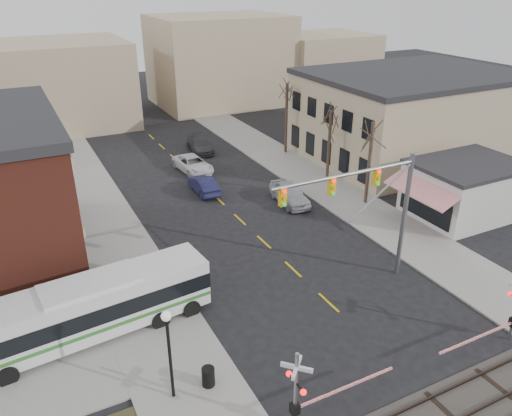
{
  "coord_description": "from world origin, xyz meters",
  "views": [
    {
      "loc": [
        -14.49,
        -17.2,
        17.26
      ],
      "look_at": [
        -1.29,
        8.71,
        3.5
      ],
      "focal_mm": 35.0,
      "sensor_mm": 36.0,
      "label": 1
    }
  ],
  "objects_px": {
    "transit_bus": "(94,307)",
    "car_d": "(200,145)",
    "rr_crossing_east": "(511,311)",
    "rr_crossing_west": "(305,389)",
    "car_a": "(290,193)",
    "car_b": "(204,185)",
    "pedestrian_near": "(146,307)",
    "car_c": "(193,164)",
    "pedestrian_far": "(112,284)",
    "street_lamp": "(168,338)",
    "trash_bin": "(208,377)",
    "traffic_signal_mast": "(373,198)"
  },
  "relations": [
    {
      "from": "car_b",
      "to": "pedestrian_near",
      "type": "relative_size",
      "value": 2.31
    },
    {
      "from": "transit_bus",
      "to": "pedestrian_far",
      "type": "bearing_deg",
      "value": 64.12
    },
    {
      "from": "rr_crossing_east",
      "to": "car_a",
      "type": "height_order",
      "value": "rr_crossing_east"
    },
    {
      "from": "rr_crossing_west",
      "to": "car_d",
      "type": "xyz_separation_m",
      "value": [
        9.05,
        35.18,
        -1.26
      ]
    },
    {
      "from": "rr_crossing_west",
      "to": "street_lamp",
      "type": "relative_size",
      "value": 1.22
    },
    {
      "from": "car_d",
      "to": "pedestrian_far",
      "type": "distance_m",
      "value": 26.4
    },
    {
      "from": "car_c",
      "to": "pedestrian_near",
      "type": "height_order",
      "value": "pedestrian_near"
    },
    {
      "from": "car_d",
      "to": "car_b",
      "type": "bearing_deg",
      "value": -105.42
    },
    {
      "from": "transit_bus",
      "to": "car_b",
      "type": "relative_size",
      "value": 2.82
    },
    {
      "from": "rr_crossing_east",
      "to": "car_d",
      "type": "distance_m",
      "value": 35.6
    },
    {
      "from": "transit_bus",
      "to": "car_b",
      "type": "xyz_separation_m",
      "value": [
        11.89,
        14.95,
        -1.05
      ]
    },
    {
      "from": "street_lamp",
      "to": "trash_bin",
      "type": "bearing_deg",
      "value": -3.21
    },
    {
      "from": "street_lamp",
      "to": "car_d",
      "type": "distance_m",
      "value": 34.19
    },
    {
      "from": "car_a",
      "to": "pedestrian_near",
      "type": "bearing_deg",
      "value": -140.66
    },
    {
      "from": "car_b",
      "to": "pedestrian_far",
      "type": "relative_size",
      "value": 2.83
    },
    {
      "from": "trash_bin",
      "to": "car_b",
      "type": "relative_size",
      "value": 0.22
    },
    {
      "from": "rr_crossing_west",
      "to": "pedestrian_far",
      "type": "height_order",
      "value": "rr_crossing_west"
    },
    {
      "from": "rr_crossing_west",
      "to": "car_a",
      "type": "height_order",
      "value": "rr_crossing_west"
    },
    {
      "from": "traffic_signal_mast",
      "to": "rr_crossing_east",
      "type": "relative_size",
      "value": 1.66
    },
    {
      "from": "transit_bus",
      "to": "pedestrian_near",
      "type": "bearing_deg",
      "value": -6.87
    },
    {
      "from": "traffic_signal_mast",
      "to": "car_c",
      "type": "relative_size",
      "value": 1.79
    },
    {
      "from": "traffic_signal_mast",
      "to": "car_c",
      "type": "distance_m",
      "value": 23.34
    },
    {
      "from": "car_a",
      "to": "car_d",
      "type": "bearing_deg",
      "value": 101.87
    },
    {
      "from": "traffic_signal_mast",
      "to": "car_c",
      "type": "bearing_deg",
      "value": 96.54
    },
    {
      "from": "rr_crossing_east",
      "to": "car_c",
      "type": "xyz_separation_m",
      "value": [
        -5.66,
        30.26,
        -1.25
      ]
    },
    {
      "from": "rr_crossing_east",
      "to": "trash_bin",
      "type": "height_order",
      "value": "rr_crossing_east"
    },
    {
      "from": "rr_crossing_east",
      "to": "car_b",
      "type": "distance_m",
      "value": 25.95
    },
    {
      "from": "rr_crossing_west",
      "to": "car_d",
      "type": "distance_m",
      "value": 36.35
    },
    {
      "from": "transit_bus",
      "to": "rr_crossing_east",
      "type": "xyz_separation_m",
      "value": [
        18.53,
        -10.11,
        0.2
      ]
    },
    {
      "from": "traffic_signal_mast",
      "to": "rr_crossing_west",
      "type": "distance_m",
      "value": 12.13
    },
    {
      "from": "car_b",
      "to": "car_c",
      "type": "xyz_separation_m",
      "value": [
        0.97,
        5.2,
        0.0
      ]
    },
    {
      "from": "transit_bus",
      "to": "car_d",
      "type": "distance_m",
      "value": 29.78
    },
    {
      "from": "transit_bus",
      "to": "pedestrian_near",
      "type": "distance_m",
      "value": 2.68
    },
    {
      "from": "pedestrian_near",
      "to": "trash_bin",
      "type": "bearing_deg",
      "value": 176.51
    },
    {
      "from": "car_a",
      "to": "rr_crossing_east",
      "type": "bearing_deg",
      "value": -81.57
    },
    {
      "from": "transit_bus",
      "to": "car_d",
      "type": "relative_size",
      "value": 2.54
    },
    {
      "from": "car_b",
      "to": "pedestrian_near",
      "type": "height_order",
      "value": "pedestrian_near"
    },
    {
      "from": "car_b",
      "to": "car_c",
      "type": "bearing_deg",
      "value": -99.39
    },
    {
      "from": "trash_bin",
      "to": "car_b",
      "type": "height_order",
      "value": "car_b"
    },
    {
      "from": "pedestrian_far",
      "to": "car_d",
      "type": "bearing_deg",
      "value": 12.17
    },
    {
      "from": "street_lamp",
      "to": "car_a",
      "type": "distance_m",
      "value": 22.05
    },
    {
      "from": "traffic_signal_mast",
      "to": "rr_crossing_west",
      "type": "height_order",
      "value": "traffic_signal_mast"
    },
    {
      "from": "rr_crossing_east",
      "to": "pedestrian_near",
      "type": "bearing_deg",
      "value": 148.45
    },
    {
      "from": "rr_crossing_east",
      "to": "pedestrian_near",
      "type": "height_order",
      "value": "rr_crossing_east"
    },
    {
      "from": "car_b",
      "to": "rr_crossing_east",
      "type": "bearing_deg",
      "value": 106.06
    },
    {
      "from": "traffic_signal_mast",
      "to": "pedestrian_near",
      "type": "xyz_separation_m",
      "value": [
        -12.89,
        2.2,
        -4.64
      ]
    },
    {
      "from": "car_d",
      "to": "pedestrian_near",
      "type": "bearing_deg",
      "value": -112.75
    },
    {
      "from": "trash_bin",
      "to": "car_a",
      "type": "relative_size",
      "value": 0.19
    },
    {
      "from": "pedestrian_far",
      "to": "transit_bus",
      "type": "bearing_deg",
      "value": -161.39
    },
    {
      "from": "car_c",
      "to": "traffic_signal_mast",
      "type": "bearing_deg",
      "value": -88.95
    }
  ]
}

